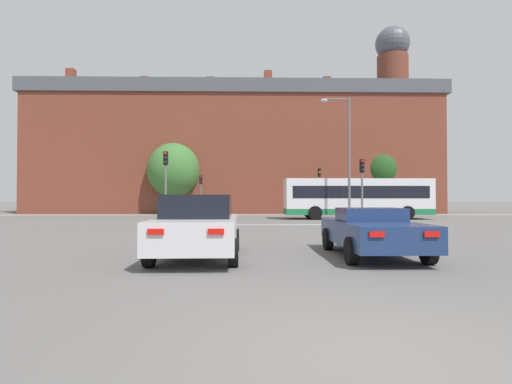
{
  "coord_description": "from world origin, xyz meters",
  "views": [
    {
      "loc": [
        -1.2,
        -3.81,
        1.51
      ],
      "look_at": [
        -0.55,
        27.23,
        2.05
      ],
      "focal_mm": 28.0,
      "sensor_mm": 36.0,
      "label": 1
    }
  ],
  "objects": [
    {
      "name": "tree_by_building",
      "position": [
        12.73,
        38.11,
        4.64
      ],
      "size": [
        4.01,
        4.01,
        6.76
      ],
      "color": "#4C3823",
      "rests_on": "ground_plane"
    },
    {
      "name": "far_pavement",
      "position": [
        0.0,
        33.83,
        0.01
      ],
      "size": [
        70.04,
        2.5,
        0.01
      ],
      "primitive_type": "cube",
      "color": "gray",
      "rests_on": "ground_plane"
    },
    {
      "name": "traffic_light_near_left",
      "position": [
        -6.11,
        20.12,
        2.92
      ],
      "size": [
        0.26,
        0.31,
        4.36
      ],
      "color": "slate",
      "rests_on": "ground_plane"
    },
    {
      "name": "stop_line_strip",
      "position": [
        0.0,
        19.48,
        0.0
      ],
      "size": [
        9.03,
        0.3,
        0.01
      ],
      "primitive_type": "cube",
      "color": "silver",
      "rests_on": "ground_plane"
    },
    {
      "name": "ground_plane",
      "position": [
        0.0,
        0.0,
        0.0
      ],
      "size": [
        400.0,
        400.0,
        0.0
      ],
      "primitive_type": "plane",
      "color": "#605E5B"
    },
    {
      "name": "pedestrian_waiting",
      "position": [
        -5.75,
        33.83,
        1.04
      ],
      "size": [
        0.45,
        0.41,
        1.77
      ],
      "rotation": [
        0.0,
        0.0,
        5.65
      ],
      "color": "black",
      "rests_on": "ground_plane"
    },
    {
      "name": "bus_crossing_lead",
      "position": [
        7.04,
        26.12,
        1.61
      ],
      "size": [
        10.88,
        2.71,
        3.01
      ],
      "rotation": [
        0.0,
        0.0,
        1.57
      ],
      "color": "silver",
      "rests_on": "ground_plane"
    },
    {
      "name": "brick_civic_building",
      "position": [
        -2.23,
        41.84,
        7.18
      ],
      "size": [
        44.59,
        10.76,
        21.52
      ],
      "color": "brown",
      "rests_on": "ground_plane"
    },
    {
      "name": "tree_kerbside",
      "position": [
        -8.66,
        36.35,
        4.39
      ],
      "size": [
        5.21,
        5.21,
        7.13
      ],
      "color": "#4C3823",
      "rests_on": "ground_plane"
    },
    {
      "name": "car_roadster_right",
      "position": [
        2.08,
        6.65,
        0.66
      ],
      "size": [
        2.01,
        4.41,
        1.27
      ],
      "rotation": [
        0.0,
        0.0,
        -0.0
      ],
      "color": "navy",
      "rests_on": "ground_plane"
    },
    {
      "name": "street_lamp_junction",
      "position": [
        5.45,
        23.26,
        5.08
      ],
      "size": [
        2.04,
        0.36,
        8.5
      ],
      "color": "slate",
      "rests_on": "ground_plane"
    },
    {
      "name": "car_saloon_left",
      "position": [
        -2.46,
        6.47,
        0.81
      ],
      "size": [
        2.13,
        4.62,
        1.61
      ],
      "rotation": [
        0.0,
        0.0,
        0.02
      ],
      "color": "silver",
      "rests_on": "ground_plane"
    },
    {
      "name": "pedestrian_walking_east",
      "position": [
        -9.52,
        33.67,
        0.93
      ],
      "size": [
        0.37,
        0.46,
        1.61
      ],
      "rotation": [
        0.0,
        0.0,
        5.15
      ],
      "color": "black",
      "rests_on": "ground_plane"
    },
    {
      "name": "traffic_light_far_left",
      "position": [
        -5.58,
        33.49,
        2.53
      ],
      "size": [
        0.26,
        0.31,
        3.73
      ],
      "color": "slate",
      "rests_on": "ground_plane"
    },
    {
      "name": "traffic_light_far_right",
      "position": [
        5.55,
        33.51,
        2.96
      ],
      "size": [
        0.26,
        0.31,
        4.42
      ],
      "color": "slate",
      "rests_on": "ground_plane"
    },
    {
      "name": "traffic_light_near_right",
      "position": [
        5.81,
        20.41,
        2.66
      ],
      "size": [
        0.26,
        0.31,
        3.94
      ],
      "color": "slate",
      "rests_on": "ground_plane"
    }
  ]
}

